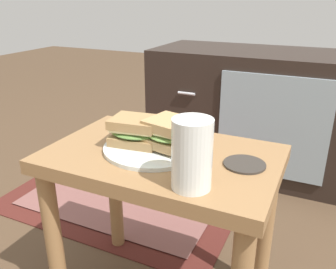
% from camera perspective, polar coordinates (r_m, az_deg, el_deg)
% --- Properties ---
extents(side_table, '(0.56, 0.36, 0.46)m').
position_cam_1_polar(side_table, '(0.90, -0.96, -8.19)').
color(side_table, olive).
rests_on(side_table, ground).
extents(tv_cabinet, '(0.96, 0.46, 0.58)m').
position_cam_1_polar(tv_cabinet, '(1.76, 13.82, 3.62)').
color(tv_cabinet, black).
rests_on(tv_cabinet, ground).
extents(area_rug, '(0.96, 0.82, 0.01)m').
position_cam_1_polar(area_rug, '(1.62, -5.44, -8.49)').
color(area_rug, '#4C1E19').
rests_on(area_rug, ground).
extents(plate, '(0.25, 0.25, 0.01)m').
position_cam_1_polar(plate, '(0.87, -2.35, -2.10)').
color(plate, silver).
rests_on(plate, side_table).
extents(sandwich_front, '(0.14, 0.11, 0.07)m').
position_cam_1_polar(sandwich_front, '(0.88, -5.20, 0.60)').
color(sandwich_front, '#9E7A4C').
rests_on(sandwich_front, plate).
extents(sandwich_back, '(0.14, 0.13, 0.07)m').
position_cam_1_polar(sandwich_back, '(0.84, 0.54, 0.23)').
color(sandwich_back, tan).
rests_on(sandwich_back, plate).
extents(beer_glass, '(0.08, 0.08, 0.14)m').
position_cam_1_polar(beer_glass, '(0.68, 3.89, -3.40)').
color(beer_glass, silver).
rests_on(beer_glass, side_table).
extents(coaster, '(0.09, 0.09, 0.01)m').
position_cam_1_polar(coaster, '(0.81, 12.27, -4.71)').
color(coaster, '#332D28').
rests_on(coaster, side_table).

